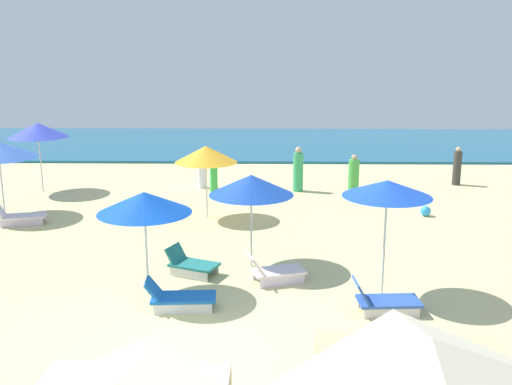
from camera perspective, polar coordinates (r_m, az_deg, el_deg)
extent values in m
plane|color=beige|center=(11.02, -5.43, -15.42)|extent=(60.00, 60.00, 0.00)
cube|color=#165B80|center=(34.10, -1.00, 4.73)|extent=(60.00, 11.81, 0.12)
pyramid|color=beige|center=(5.76, 16.29, -15.45)|extent=(2.13, 2.45, 0.51)
cylinder|color=silver|center=(13.39, -10.42, -5.79)|extent=(0.05, 0.05, 1.88)
cone|color=blue|center=(13.05, -10.63, -0.94)|extent=(2.05, 2.05, 0.47)
cube|color=silver|center=(12.58, -7.00, -11.01)|extent=(1.21, 0.11, 0.23)
cube|color=silver|center=(13.06, -6.83, -10.05)|extent=(1.21, 0.11, 0.23)
cube|color=#165DB4|center=(12.76, -6.93, -9.92)|extent=(1.38, 0.70, 0.06)
cube|color=#165DB4|center=(12.74, -9.77, -9.10)|extent=(0.37, 0.61, 0.42)
cylinder|color=silver|center=(19.17, -4.74, 0.22)|extent=(0.05, 0.05, 1.81)
cone|color=gold|center=(18.94, -4.81, 3.67)|extent=(1.99, 1.99, 0.53)
cylinder|color=silver|center=(14.82, -0.45, -3.69)|extent=(0.05, 0.05, 1.85)
cone|color=#1945AD|center=(14.52, -0.46, 0.74)|extent=(2.09, 2.09, 0.50)
cube|color=silver|center=(14.37, -6.46, -7.77)|extent=(0.95, 0.44, 0.23)
cube|color=silver|center=(14.82, -5.37, -7.07)|extent=(0.95, 0.44, 0.23)
cube|color=#237770|center=(14.54, -5.92, -6.88)|extent=(1.30, 1.04, 0.06)
cube|color=#237770|center=(14.73, -7.68, -5.85)|extent=(0.50, 0.68, 0.42)
cube|color=silver|center=(13.88, 2.53, -8.48)|extent=(1.05, 0.37, 0.24)
cube|color=silver|center=(14.36, 1.80, -7.70)|extent=(1.05, 0.37, 0.24)
cube|color=white|center=(14.07, 2.16, -7.52)|extent=(1.34, 0.98, 0.06)
cube|color=white|center=(13.83, -0.01, -6.87)|extent=(0.53, 0.69, 0.49)
cylinder|color=silver|center=(13.38, 12.16, -5.05)|extent=(0.05, 0.05, 2.25)
cone|color=blue|center=(13.02, 12.44, 0.39)|extent=(1.93, 1.93, 0.36)
cube|color=silver|center=(12.63, 12.88, -11.19)|extent=(1.15, 0.11, 0.22)
cube|color=silver|center=(13.12, 12.23, -10.18)|extent=(1.15, 0.11, 0.22)
cube|color=#2E53AB|center=(12.82, 12.58, -10.10)|extent=(1.31, 0.74, 0.06)
cube|color=#2E53AB|center=(12.59, 10.02, -9.28)|extent=(0.34, 0.64, 0.49)
cylinder|color=silver|center=(24.03, -19.88, 2.52)|extent=(0.05, 0.05, 2.09)
cone|color=#3343BE|center=(23.83, -20.14, 5.63)|extent=(2.23, 2.23, 0.54)
cylinder|color=silver|center=(20.96, -23.11, 0.48)|extent=(0.05, 0.05, 1.93)
cube|color=silver|center=(19.68, -21.49, -2.73)|extent=(1.22, 0.34, 0.23)
cube|color=silver|center=(20.21, -21.27, -2.30)|extent=(1.22, 0.34, 0.23)
cube|color=white|center=(19.91, -21.42, -2.12)|extent=(1.51, 0.97, 0.06)
cube|color=white|center=(19.96, -23.30, -1.59)|extent=(0.42, 0.67, 0.47)
cylinder|color=green|center=(22.06, -4.06, 1.47)|extent=(0.38, 0.38, 1.40)
sphere|color=#8D5C40|center=(21.91, -4.10, 3.50)|extent=(0.21, 0.21, 0.21)
cylinder|color=#36A564|center=(22.79, 4.05, 1.95)|extent=(0.54, 0.54, 1.47)
sphere|color=tan|center=(22.63, 4.08, 4.05)|extent=(0.25, 0.25, 0.25)
cylinder|color=green|center=(21.63, 9.30, 1.17)|extent=(0.51, 0.51, 1.48)
sphere|color=tan|center=(21.47, 9.39, 3.34)|extent=(0.21, 0.21, 0.21)
cylinder|color=white|center=(23.37, -5.19, 2.06)|extent=(0.38, 0.38, 1.34)
sphere|color=tan|center=(23.23, -5.23, 3.92)|extent=(0.22, 0.22, 0.22)
cylinder|color=#383732|center=(25.11, 18.67, 2.20)|extent=(0.44, 0.44, 1.34)
sphere|color=tan|center=(24.98, 18.80, 3.92)|extent=(0.21, 0.21, 0.21)
cube|color=#254BAA|center=(20.49, -10.19, -1.13)|extent=(0.51, 0.54, 0.39)
sphere|color=#2C98DF|center=(20.22, 15.91, -1.71)|extent=(0.34, 0.34, 0.34)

